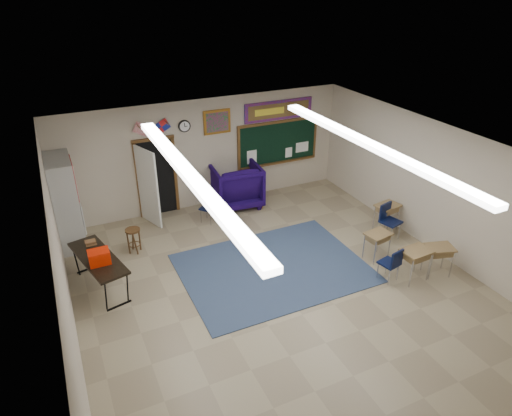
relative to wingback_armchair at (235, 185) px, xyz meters
name	(u,v)px	position (x,y,z in m)	size (l,w,h in m)	color
floor	(282,291)	(-0.68, -4.08, -0.61)	(9.00, 9.00, 0.00)	gray
back_wall	(206,154)	(-0.68, 0.42, 0.89)	(8.00, 0.04, 3.00)	#BEB09A
front_wall	(473,408)	(-0.68, -8.58, 0.89)	(8.00, 0.04, 3.00)	#BEB09A
left_wall	(63,282)	(-4.68, -4.08, 0.89)	(0.04, 9.00, 3.00)	#BEB09A
right_wall	(440,191)	(3.32, -4.08, 0.89)	(0.04, 9.00, 3.00)	#BEB09A
ceiling	(287,155)	(-0.68, -4.08, 2.39)	(8.00, 9.00, 0.04)	silver
area_rug	(273,268)	(-0.48, -3.28, -0.60)	(4.00, 3.00, 0.02)	#30405B
fluorescent_strips	(287,158)	(-0.68, -4.08, 2.33)	(3.86, 6.00, 0.10)	white
doorway	(154,180)	(-2.18, 0.27, 0.45)	(1.10, 0.89, 2.16)	black
chalkboard	(278,144)	(1.52, 0.38, 0.85)	(2.55, 0.14, 1.30)	brown
bulletin_board	(279,110)	(1.52, 0.39, 1.84)	(2.10, 0.05, 0.55)	#A80E13
framed_art_print	(217,122)	(-0.33, 0.39, 1.74)	(0.75, 0.05, 0.65)	#A3681F
wall_clock	(184,126)	(-1.23, 0.39, 1.74)	(0.32, 0.05, 0.32)	black
wall_flags	(152,126)	(-2.08, 0.36, 1.87)	(1.16, 0.06, 0.70)	red
storage_cabinet	(66,203)	(-4.39, -0.23, 0.49)	(0.59, 1.25, 2.20)	#A2A39E
wingback_armchair	(235,185)	(0.00, 0.00, 0.00)	(1.30, 1.34, 1.22)	#130537
student_chair_reading	(208,209)	(-1.04, -0.63, -0.22)	(0.39, 0.39, 0.78)	black
student_chair_desk_a	(389,264)	(1.56, -4.67, -0.21)	(0.40, 0.40, 0.79)	black
student_chair_desk_b	(391,223)	(2.69, -3.35, -0.15)	(0.46, 0.46, 0.91)	black
student_desk_front_left	(377,244)	(1.84, -3.92, -0.23)	(0.62, 0.51, 0.68)	olive
student_desk_front_right	(386,216)	(2.91, -2.94, -0.21)	(0.66, 0.54, 0.71)	olive
student_desk_back_left	(414,263)	(2.04, -4.89, -0.20)	(0.63, 0.49, 0.73)	olive
student_desk_back_right	(438,259)	(2.64, -4.96, -0.22)	(0.68, 0.58, 0.69)	olive
folding_table	(100,271)	(-4.03, -2.36, -0.20)	(1.03, 1.91, 1.04)	black
wooden_stool	(134,240)	(-3.12, -1.28, -0.29)	(0.35, 0.35, 0.61)	#4B2F16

